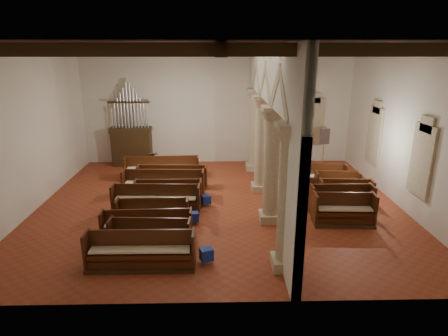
% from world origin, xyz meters
% --- Properties ---
extents(floor, '(14.00, 14.00, 0.00)m').
position_xyz_m(floor, '(0.00, 0.00, 0.00)').
color(floor, maroon).
rests_on(floor, ground).
extents(ceiling, '(14.00, 14.00, 0.00)m').
position_xyz_m(ceiling, '(0.00, 0.00, 6.00)').
color(ceiling, black).
rests_on(ceiling, wall_back).
extents(wall_back, '(14.00, 0.02, 6.00)m').
position_xyz_m(wall_back, '(0.00, 6.00, 3.00)').
color(wall_back, silver).
rests_on(wall_back, floor).
extents(wall_front, '(14.00, 0.02, 6.00)m').
position_xyz_m(wall_front, '(0.00, -6.00, 3.00)').
color(wall_front, silver).
rests_on(wall_front, floor).
extents(wall_left, '(0.02, 12.00, 6.00)m').
position_xyz_m(wall_left, '(-7.00, 0.00, 3.00)').
color(wall_left, silver).
rests_on(wall_left, floor).
extents(wall_right, '(0.02, 12.00, 6.00)m').
position_xyz_m(wall_right, '(7.00, 0.00, 3.00)').
color(wall_right, silver).
rests_on(wall_right, floor).
extents(ceiling_beams, '(13.80, 11.80, 0.30)m').
position_xyz_m(ceiling_beams, '(0.00, 0.00, 5.82)').
color(ceiling_beams, '#3A2712').
rests_on(ceiling_beams, wall_back).
extents(arcade, '(0.90, 11.90, 6.00)m').
position_xyz_m(arcade, '(1.80, 0.00, 3.56)').
color(arcade, beige).
rests_on(arcade, floor).
extents(window_right_a, '(0.03, 1.00, 2.20)m').
position_xyz_m(window_right_a, '(6.98, -1.50, 2.20)').
color(window_right_a, '#2D664F').
rests_on(window_right_a, wall_right).
extents(window_right_b, '(0.03, 1.00, 2.20)m').
position_xyz_m(window_right_b, '(6.98, 2.50, 2.20)').
color(window_right_b, '#2D664F').
rests_on(window_right_b, wall_right).
extents(window_back, '(1.00, 0.03, 2.20)m').
position_xyz_m(window_back, '(5.00, 5.98, 2.20)').
color(window_back, '#2D664F').
rests_on(window_back, wall_back).
extents(pipe_organ, '(2.10, 0.85, 4.40)m').
position_xyz_m(pipe_organ, '(-4.50, 5.50, 1.37)').
color(pipe_organ, '#3A2712').
rests_on(pipe_organ, floor).
extents(lectern, '(0.51, 0.53, 1.09)m').
position_xyz_m(lectern, '(-3.21, 4.04, 0.45)').
color(lectern, '#372711').
rests_on(lectern, floor).
extents(dossal_curtain, '(1.80, 0.07, 2.17)m').
position_xyz_m(dossal_curtain, '(3.50, 5.92, 1.17)').
color(dossal_curtain, maroon).
rests_on(dossal_curtain, floor).
extents(processional_banner, '(0.51, 0.65, 2.22)m').
position_xyz_m(processional_banner, '(5.38, 4.67, 0.78)').
color(processional_banner, '#3A2712').
rests_on(processional_banner, floor).
extents(hymnal_box_a, '(0.43, 0.39, 0.35)m').
position_xyz_m(hymnal_box_a, '(-0.40, -4.23, 0.27)').
color(hymnal_box_a, navy).
rests_on(hymnal_box_a, floor).
extents(hymnal_box_b, '(0.37, 0.32, 0.33)m').
position_xyz_m(hymnal_box_b, '(-0.90, -1.70, 0.27)').
color(hymnal_box_b, navy).
rests_on(hymnal_box_b, floor).
extents(hymnal_box_c, '(0.39, 0.35, 0.33)m').
position_xyz_m(hymnal_box_c, '(-0.50, -0.10, 0.26)').
color(hymnal_box_c, navy).
rests_on(hymnal_box_c, floor).
extents(tube_heater_a, '(0.87, 0.43, 0.09)m').
position_xyz_m(tube_heater_a, '(-3.21, -4.43, 0.16)').
color(tube_heater_a, silver).
rests_on(tube_heater_a, floor).
extents(tube_heater_b, '(0.97, 0.29, 0.10)m').
position_xyz_m(tube_heater_b, '(-3.12, -3.84, 0.16)').
color(tube_heater_b, white).
rests_on(tube_heater_b, floor).
extents(nave_pew_0, '(3.01, 0.73, 1.07)m').
position_xyz_m(nave_pew_0, '(-2.22, -4.41, 0.35)').
color(nave_pew_0, '#3A2712').
rests_on(nave_pew_0, floor).
extents(nave_pew_1, '(2.51, 0.76, 0.95)m').
position_xyz_m(nave_pew_1, '(-2.13, -3.34, 0.31)').
color(nave_pew_1, '#3A2712').
rests_on(nave_pew_1, floor).
extents(nave_pew_2, '(2.91, 0.72, 0.95)m').
position_xyz_m(nave_pew_2, '(-2.34, -2.70, 0.31)').
color(nave_pew_2, '#3A2712').
rests_on(nave_pew_2, floor).
extents(nave_pew_3, '(2.47, 0.70, 0.95)m').
position_xyz_m(nave_pew_3, '(-2.30, -1.75, 0.31)').
color(nave_pew_3, '#3A2712').
rests_on(nave_pew_3, floor).
extents(nave_pew_4, '(3.27, 0.83, 1.07)m').
position_xyz_m(nave_pew_4, '(-2.35, -0.66, 0.35)').
color(nave_pew_4, '#3A2712').
rests_on(nave_pew_4, floor).
extents(nave_pew_5, '(2.60, 0.69, 1.02)m').
position_xyz_m(nave_pew_5, '(-1.97, 0.00, 0.34)').
color(nave_pew_5, '#3A2712').
rests_on(nave_pew_5, floor).
extents(nave_pew_6, '(3.40, 0.87, 1.09)m').
position_xyz_m(nave_pew_6, '(-2.30, 1.03, 0.36)').
color(nave_pew_6, '#3A2712').
rests_on(nave_pew_6, floor).
extents(nave_pew_7, '(3.07, 0.79, 1.00)m').
position_xyz_m(nave_pew_7, '(-2.04, 1.98, 0.33)').
color(nave_pew_7, '#3A2712').
rests_on(nave_pew_7, floor).
extents(nave_pew_8, '(3.46, 0.90, 1.11)m').
position_xyz_m(nave_pew_8, '(-2.63, 3.03, 0.37)').
color(nave_pew_8, '#3A2712').
rests_on(nave_pew_8, floor).
extents(aisle_pew_0, '(2.11, 0.85, 1.12)m').
position_xyz_m(aisle_pew_0, '(4.31, -1.83, 0.38)').
color(aisle_pew_0, '#3A2712').
rests_on(aisle_pew_0, floor).
extents(aisle_pew_1, '(2.27, 0.76, 1.13)m').
position_xyz_m(aisle_pew_1, '(4.48, -1.03, 0.38)').
color(aisle_pew_1, '#3A2712').
rests_on(aisle_pew_1, floor).
extents(aisle_pew_2, '(2.06, 0.82, 1.04)m').
position_xyz_m(aisle_pew_2, '(4.92, -0.21, 0.35)').
color(aisle_pew_2, '#3A2712').
rests_on(aisle_pew_2, floor).
extents(aisle_pew_3, '(1.83, 0.76, 1.02)m').
position_xyz_m(aisle_pew_3, '(4.92, 0.89, 0.34)').
color(aisle_pew_3, '#3A2712').
rests_on(aisle_pew_3, floor).
extents(aisle_pew_4, '(2.06, 0.75, 1.10)m').
position_xyz_m(aisle_pew_4, '(4.51, 1.71, 0.37)').
color(aisle_pew_4, '#3A2712').
rests_on(aisle_pew_4, floor).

